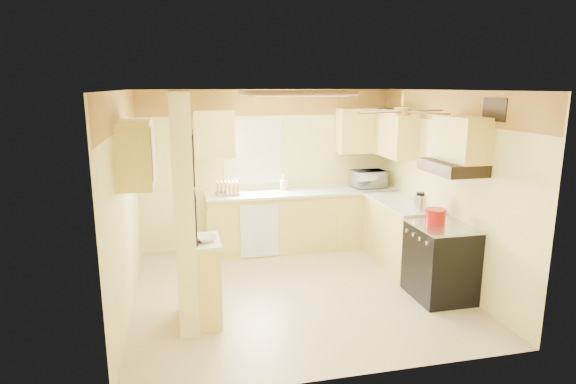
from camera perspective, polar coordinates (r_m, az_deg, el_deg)
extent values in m
plane|color=beige|center=(6.24, 1.00, -11.64)|extent=(4.00, 4.00, 0.00)
plane|color=white|center=(5.70, 1.10, 11.96)|extent=(4.00, 4.00, 0.00)
plane|color=#FAEC98|center=(7.67, -2.37, 2.68)|extent=(4.00, 0.00, 4.00)
plane|color=#FAEC98|center=(4.09, 7.48, -6.14)|extent=(4.00, 0.00, 4.00)
plane|color=#FAEC98|center=(5.72, -18.81, -1.36)|extent=(0.00, 3.80, 3.80)
plane|color=#FAEC98|center=(6.61, 18.13, 0.49)|extent=(0.00, 3.80, 3.80)
cube|color=gold|center=(7.54, -2.41, 10.54)|extent=(4.00, 0.02, 0.40)
cube|color=#FAEC98|center=(5.15, -12.20, -2.44)|extent=(0.20, 0.70, 2.50)
cube|color=#FFEA6B|center=(5.41, -9.44, -10.54)|extent=(0.25, 0.55, 0.90)
cube|color=silver|center=(5.25, -9.62, -5.81)|extent=(0.28, 0.58, 0.04)
cube|color=#FFEA6B|center=(7.67, 1.78, -3.45)|extent=(3.00, 0.60, 0.90)
cube|color=#FFEA6B|center=(7.17, 13.19, -4.91)|extent=(0.60, 1.40, 0.90)
cube|color=silver|center=(7.54, 1.82, -0.03)|extent=(3.04, 0.64, 0.04)
cube|color=silver|center=(7.05, 13.30, -1.26)|extent=(0.64, 1.44, 0.04)
cube|color=white|center=(7.23, -3.37, -4.62)|extent=(0.58, 0.02, 0.80)
cube|color=white|center=(7.57, -4.24, 4.83)|extent=(0.92, 0.02, 1.02)
cube|color=white|center=(7.57, -4.24, 4.83)|extent=(0.80, 0.02, 0.90)
cube|color=#FFEA6B|center=(7.31, -8.77, 6.82)|extent=(0.60, 0.35, 0.70)
cube|color=#FFEA6B|center=(7.86, 9.11, 7.18)|extent=(0.90, 0.35, 0.70)
cube|color=#FFEA6B|center=(7.53, 12.41, 6.83)|extent=(0.35, 1.00, 0.70)
cube|color=#FFEA6B|center=(5.35, -17.65, 4.36)|extent=(0.35, 0.75, 0.70)
cube|color=#FFEA6B|center=(5.95, 19.83, 5.95)|extent=(0.35, 0.76, 0.52)
cube|color=black|center=(6.20, 17.59, -7.93)|extent=(0.65, 0.76, 0.90)
cube|color=silver|center=(6.07, 17.87, -3.89)|extent=(0.66, 0.77, 0.02)
cylinder|color=silver|center=(5.73, 16.22, -5.83)|extent=(0.03, 0.05, 0.05)
cylinder|color=silver|center=(5.87, 15.42, -5.34)|extent=(0.03, 0.05, 0.05)
cylinder|color=silver|center=(6.00, 14.70, -4.90)|extent=(0.03, 0.05, 0.05)
cylinder|color=silver|center=(6.15, 13.97, -4.45)|extent=(0.03, 0.05, 0.05)
cube|color=black|center=(5.95, 18.91, 2.79)|extent=(0.50, 0.76, 0.14)
cube|color=black|center=(5.03, -11.25, 4.24)|extent=(0.02, 0.42, 0.57)
cube|color=white|center=(5.03, -11.18, 4.24)|extent=(0.01, 0.37, 0.52)
cube|color=black|center=(5.16, -10.95, -2.92)|extent=(0.02, 0.42, 0.57)
cube|color=yellow|center=(5.16, -10.88, -2.92)|extent=(0.01, 0.37, 0.52)
cube|color=brown|center=(6.21, 0.87, 11.63)|extent=(1.35, 0.95, 0.06)
cube|color=white|center=(6.21, 0.87, 11.40)|extent=(1.15, 0.75, 0.02)
cylinder|color=gold|center=(5.39, 13.53, 10.75)|extent=(0.04, 0.04, 0.16)
cylinder|color=gold|center=(5.39, 13.45, 9.26)|extent=(0.18, 0.18, 0.08)
cube|color=brown|center=(5.63, 15.74, 9.26)|extent=(0.55, 0.28, 0.01)
cube|color=brown|center=(5.62, 11.07, 9.48)|extent=(0.28, 0.55, 0.01)
cube|color=brown|center=(5.17, 10.96, 9.25)|extent=(0.55, 0.28, 0.01)
cube|color=brown|center=(5.18, 16.03, 9.00)|extent=(0.28, 0.55, 0.01)
cube|color=black|center=(5.73, 23.31, 8.97)|extent=(0.02, 0.40, 0.25)
imported|color=white|center=(7.87, 9.57, 1.52)|extent=(0.53, 0.38, 0.28)
imported|color=white|center=(5.19, -9.70, -5.45)|extent=(0.28, 0.28, 0.06)
cylinder|color=#A5130C|center=(6.14, 17.09, -2.81)|extent=(0.24, 0.24, 0.15)
cylinder|color=#A5130C|center=(6.12, 17.14, -2.03)|extent=(0.26, 0.26, 0.02)
cylinder|color=silver|center=(6.55, 15.38, -1.26)|extent=(0.16, 0.16, 0.22)
cylinder|color=black|center=(6.52, 15.44, -0.20)|extent=(0.11, 0.11, 0.03)
cube|color=tan|center=(7.34, -7.18, -0.16)|extent=(0.35, 0.26, 0.04)
cube|color=tan|center=(7.31, -8.33, 0.41)|extent=(0.02, 0.24, 0.20)
cube|color=tan|center=(7.32, -7.87, 0.43)|extent=(0.02, 0.24, 0.20)
cube|color=tan|center=(7.32, -7.41, 0.45)|extent=(0.02, 0.24, 0.20)
cube|color=tan|center=(7.33, -6.95, 0.47)|extent=(0.02, 0.24, 0.20)
cube|color=tan|center=(7.34, -6.49, 0.49)|extent=(0.02, 0.24, 0.20)
cube|color=tan|center=(7.34, -6.04, 0.52)|extent=(0.02, 0.24, 0.20)
cylinder|color=white|center=(7.32, -7.87, 0.43)|extent=(0.01, 0.20, 0.20)
cylinder|color=white|center=(7.33, -6.95, 0.47)|extent=(0.01, 0.20, 0.20)
cylinder|color=white|center=(7.60, -0.52, 0.82)|extent=(0.12, 0.12, 0.15)
cylinder|color=tan|center=(7.60, -0.36, 1.15)|extent=(0.01, 0.01, 0.24)
cylinder|color=tan|center=(7.62, -0.56, 1.18)|extent=(0.01, 0.01, 0.24)
cylinder|color=tan|center=(7.59, -0.68, 1.14)|extent=(0.01, 0.01, 0.24)
cylinder|color=tan|center=(7.57, -0.47, 1.12)|extent=(0.01, 0.01, 0.24)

